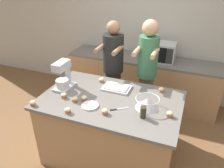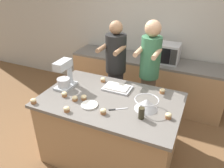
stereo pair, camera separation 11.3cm
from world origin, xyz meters
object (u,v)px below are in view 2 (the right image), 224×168
object	(u,v)px
knife	(117,109)
cupcake_4	(64,94)
baking_tray	(117,88)
cupcake_0	(84,97)
person_left	(116,72)
cupcake_8	(67,109)
cupcake_3	(33,101)
cupcake_2	(162,91)
microwave_oven	(165,53)
cupcake_1	(103,111)
cupcake_7	(75,98)
cupcake_5	(103,80)
cupcake_6	(168,116)
stand_mixer	(65,76)
small_plate	(89,105)
mixing_bowl	(146,104)
person_right	(149,75)
drinking_glass	(141,113)

from	to	relation	value
knife	cupcake_4	size ratio (longest dim) A/B	2.79
baking_tray	cupcake_0	distance (m)	0.49
person_left	cupcake_8	distance (m)	1.24
cupcake_3	cupcake_2	bearing A→B (deg)	32.84
cupcake_2	microwave_oven	bearing A→B (deg)	101.29
cupcake_1	cupcake_7	bearing A→B (deg)	167.24
cupcake_5	knife	bearing A→B (deg)	-50.77
knife	cupcake_0	xyz separation A→B (m)	(-0.45, 0.02, 0.03)
microwave_oven	cupcake_0	xyz separation A→B (m)	(-0.60, -1.74, -0.08)
cupcake_2	cupcake_4	bearing A→B (deg)	-151.91
microwave_oven	cupcake_5	bearing A→B (deg)	-116.00
cupcake_0	cupcake_6	world-z (taller)	same
stand_mixer	small_plate	distance (m)	0.60
microwave_oven	knife	xyz separation A→B (m)	(-0.15, -1.76, -0.11)
mixing_bowl	microwave_oven	distance (m)	1.62
small_plate	cupcake_0	bearing A→B (deg)	145.28
person_right	cupcake_3	bearing A→B (deg)	-129.69
drinking_glass	cupcake_2	xyz separation A→B (m)	(0.09, 0.61, -0.03)
drinking_glass	cupcake_4	distance (m)	1.01
cupcake_2	cupcake_6	world-z (taller)	same
cupcake_5	cupcake_4	bearing A→B (deg)	-115.41
cupcake_7	cupcake_5	bearing A→B (deg)	81.02
cupcake_1	cupcake_4	bearing A→B (deg)	168.20
knife	cupcake_2	size ratio (longest dim) A/B	2.79
cupcake_1	cupcake_4	distance (m)	0.62
cupcake_2	baking_tray	bearing A→B (deg)	-166.26
small_plate	cupcake_3	bearing A→B (deg)	-160.01
baking_tray	cupcake_4	world-z (taller)	cupcake_4
cupcake_4	cupcake_7	size ratio (longest dim) A/B	1.00
stand_mixer	cupcake_1	xyz separation A→B (m)	(0.73, -0.34, -0.14)
person_right	cupcake_1	bearing A→B (deg)	-100.26
cupcake_6	cupcake_8	size ratio (longest dim) A/B	1.00
person_right	baking_tray	size ratio (longest dim) A/B	4.81
drinking_glass	cupcake_4	bearing A→B (deg)	178.30
cupcake_8	cupcake_5	bearing A→B (deg)	86.45
mixing_bowl	baking_tray	xyz separation A→B (m)	(-0.48, 0.28, -0.05)
person_left	stand_mixer	world-z (taller)	person_left
small_plate	cupcake_6	bearing A→B (deg)	8.88
cupcake_1	stand_mixer	bearing A→B (deg)	155.23
mixing_bowl	cupcake_8	xyz separation A→B (m)	(-0.79, -0.42, -0.04)
baking_tray	cupcake_4	size ratio (longest dim) A/B	5.37
person_right	cupcake_0	distance (m)	1.09
baking_tray	person_left	bearing A→B (deg)	115.67
person_left	cupcake_1	xyz separation A→B (m)	(0.33, -1.11, 0.07)
stand_mixer	cupcake_7	size ratio (longest dim) A/B	5.59
person_right	cupcake_5	bearing A→B (deg)	-141.59
cupcake_2	cupcake_8	xyz separation A→B (m)	(-0.88, -0.84, 0.00)
cupcake_6	mixing_bowl	bearing A→B (deg)	164.25
mixing_bowl	cupcake_2	distance (m)	0.43
person_right	knife	bearing A→B (deg)	-95.67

